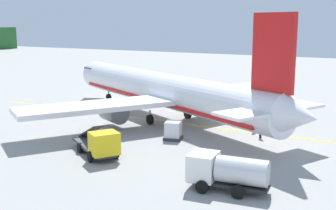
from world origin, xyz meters
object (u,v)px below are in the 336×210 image
object	(u,v)px
crew_loader_left	(290,111)
crew_marshaller	(261,128)
airliner_foreground	(165,91)
service_truck_baggage	(100,144)
cargo_container_near	(173,131)
crew_supervisor	(252,116)
service_truck_catering	(226,170)
crew_loader_right	(254,123)

from	to	relation	value
crew_loader_left	crew_marshaller	bearing A→B (deg)	177.73
airliner_foreground	crew_marshaller	bearing A→B (deg)	-100.67
service_truck_baggage	cargo_container_near	world-z (taller)	service_truck_baggage
crew_marshaller	crew_supervisor	size ratio (longest dim) A/B	1.05
service_truck_catering	cargo_container_near	size ratio (longest dim) A/B	2.76
cargo_container_near	crew_marshaller	bearing A→B (deg)	-56.86
cargo_container_near	crew_marshaller	xyz separation A→B (m)	(4.66, -7.14, 0.16)
service_truck_baggage	cargo_container_near	xyz separation A→B (m)	(7.92, -2.63, -0.28)
service_truck_baggage	cargo_container_near	distance (m)	8.35
airliner_foreground	cargo_container_near	xyz separation A→B (m)	(-6.93, -4.93, -2.50)
crew_marshaller	crew_loader_right	world-z (taller)	crew_marshaller
service_truck_baggage	crew_loader_left	world-z (taller)	service_truck_baggage
service_truck_baggage	service_truck_catering	distance (m)	11.99
airliner_foreground	crew_supervisor	distance (m)	10.15
crew_loader_right	crew_marshaller	bearing A→B (deg)	-144.71
airliner_foreground	cargo_container_near	distance (m)	8.87
crew_loader_right	service_truck_baggage	bearing A→B (deg)	149.71
service_truck_baggage	crew_supervisor	bearing A→B (deg)	-22.62
cargo_container_near	crew_loader_right	distance (m)	8.74
service_truck_baggage	crew_supervisor	xyz separation A→B (m)	(17.36, -7.23, -0.18)
cargo_container_near	crew_supervisor	size ratio (longest dim) A/B	1.20
cargo_container_near	crew_supervisor	xyz separation A→B (m)	(9.45, -4.60, 0.10)
airliner_foreground	crew_supervisor	world-z (taller)	airliner_foreground
crew_marshaller	cargo_container_near	bearing A→B (deg)	123.14
service_truck_catering	crew_supervisor	bearing A→B (deg)	13.82
crew_marshaller	crew_supervisor	xyz separation A→B (m)	(4.79, 2.53, -0.06)
service_truck_catering	crew_loader_left	xyz separation A→B (m)	(24.00, 1.73, -0.39)
crew_loader_right	cargo_container_near	bearing A→B (deg)	138.35
crew_marshaller	crew_loader_right	xyz separation A→B (m)	(1.87, 1.33, -0.10)
crew_loader_left	crew_supervisor	distance (m)	5.86
cargo_container_near	service_truck_baggage	bearing A→B (deg)	161.63
airliner_foreground	service_truck_catering	world-z (taller)	airliner_foreground
airliner_foreground	crew_supervisor	size ratio (longest dim) A/B	23.13
crew_loader_left	airliner_foreground	bearing A→B (deg)	121.35
service_truck_catering	airliner_foreground	bearing A→B (deg)	40.86
airliner_foreground	crew_marshaller	xyz separation A→B (m)	(-2.27, -12.07, -2.34)
service_truck_baggage	crew_supervisor	size ratio (longest dim) A/B	3.89
service_truck_baggage	crew_loader_right	world-z (taller)	service_truck_baggage
airliner_foreground	service_truck_baggage	world-z (taller)	airliner_foreground
airliner_foreground	crew_marshaller	size ratio (longest dim) A/B	21.98
crew_loader_right	service_truck_catering	bearing A→B (deg)	-167.84
crew_loader_left	crew_supervisor	xyz separation A→B (m)	(-5.08, 2.92, -0.01)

